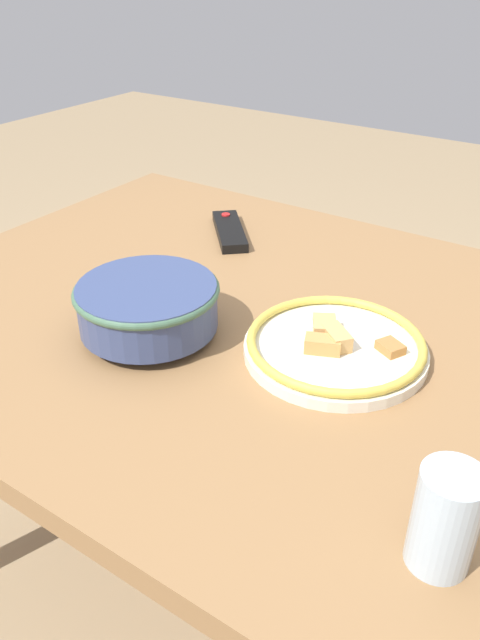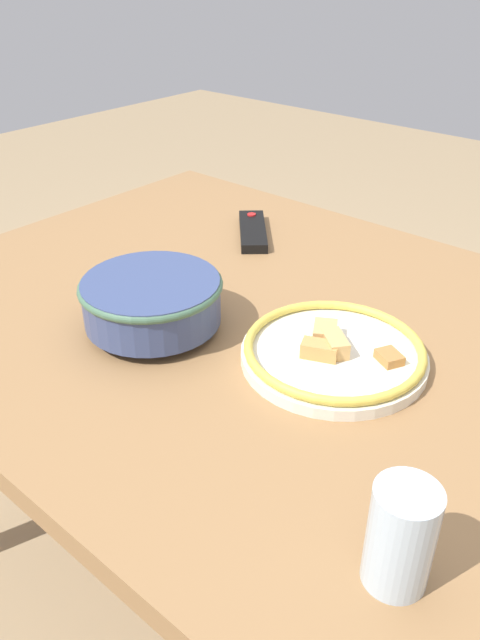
# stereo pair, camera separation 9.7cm
# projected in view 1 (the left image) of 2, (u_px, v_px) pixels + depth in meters

# --- Properties ---
(ground_plane) EXTENTS (8.00, 8.00, 0.00)m
(ground_plane) POSITION_uv_depth(u_px,v_px,m) (244.00, 579.00, 1.45)
(ground_plane) COLOR #9E8460
(dining_table) EXTENTS (1.27, 0.98, 0.72)m
(dining_table) POSITION_uv_depth(u_px,v_px,m) (245.00, 350.00, 1.12)
(dining_table) COLOR olive
(dining_table) RESTS_ON ground_plane
(noodle_bowl) EXTENTS (0.23, 0.23, 0.09)m
(noodle_bowl) POSITION_uv_depth(u_px,v_px,m) (148.00, 306.00, 0.99)
(noodle_bowl) COLOR #384775
(noodle_bowl) RESTS_ON dining_table
(food_plate) EXTENTS (0.28, 0.28, 0.04)m
(food_plate) POSITION_uv_depth(u_px,v_px,m) (335.00, 346.00, 0.96)
(food_plate) COLOR silver
(food_plate) RESTS_ON dining_table
(tv_remote) EXTENTS (0.17, 0.18, 0.02)m
(tv_remote) POSITION_uv_depth(u_px,v_px,m) (230.00, 231.00, 1.35)
(tv_remote) COLOR black
(tv_remote) RESTS_ON dining_table
(drinking_glass) EXTENTS (0.07, 0.07, 0.12)m
(drinking_glass) POSITION_uv_depth(u_px,v_px,m) (445.00, 519.00, 0.61)
(drinking_glass) COLOR silver
(drinking_glass) RESTS_ON dining_table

